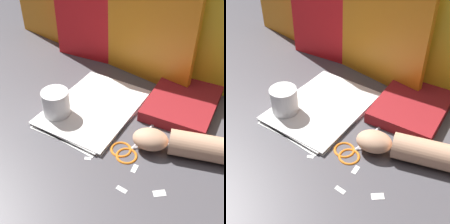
# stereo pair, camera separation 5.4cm
# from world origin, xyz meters

# --- Properties ---
(ground_plane) EXTENTS (6.00, 6.00, 0.00)m
(ground_plane) POSITION_xyz_m (0.00, 0.00, 0.00)
(ground_plane) COLOR #4C494F
(backdrop_panel_left) EXTENTS (0.79, 0.15, 0.35)m
(backdrop_panel_left) POSITION_xyz_m (-0.29, 0.34, 0.18)
(backdrop_panel_left) COLOR orange
(backdrop_panel_left) RESTS_ON ground_plane
(backdrop_panel_center) EXTENTS (0.81, 0.07, 0.52)m
(backdrop_panel_center) POSITION_xyz_m (-0.02, 0.34, 0.26)
(backdrop_panel_center) COLOR red
(backdrop_panel_center) RESTS_ON ground_plane
(paper_stack) EXTENTS (0.26, 0.34, 0.01)m
(paper_stack) POSITION_xyz_m (-0.12, 0.07, 0.01)
(paper_stack) COLOR white
(paper_stack) RESTS_ON ground_plane
(book_closed) EXTENTS (0.21, 0.25, 0.04)m
(book_closed) POSITION_xyz_m (0.12, 0.21, 0.02)
(book_closed) COLOR maroon
(book_closed) RESTS_ON ground_plane
(scissors) EXTENTS (0.16, 0.18, 0.01)m
(scissors) POSITION_xyz_m (0.06, -0.03, 0.00)
(scissors) COLOR silver
(scissors) RESTS_ON ground_plane
(hand_forearm) EXTENTS (0.33, 0.15, 0.07)m
(hand_forearm) POSITION_xyz_m (0.22, 0.04, 0.03)
(hand_forearm) COLOR tan
(hand_forearm) RESTS_ON ground_plane
(paper_scrap_near) EXTENTS (0.02, 0.02, 0.00)m
(paper_scrap_near) POSITION_xyz_m (-0.02, -0.11, 0.00)
(paper_scrap_near) COLOR white
(paper_scrap_near) RESTS_ON ground_plane
(paper_scrap_mid) EXTENTS (0.01, 0.03, 0.00)m
(paper_scrap_mid) POSITION_xyz_m (0.10, -0.08, 0.00)
(paper_scrap_mid) COLOR white
(paper_scrap_mid) RESTS_ON ground_plane
(paper_scrap_far) EXTENTS (0.03, 0.03, 0.00)m
(paper_scrap_far) POSITION_xyz_m (0.18, -0.12, 0.00)
(paper_scrap_far) COLOR white
(paper_scrap_far) RESTS_ON ground_plane
(paper_scrap_side) EXTENTS (0.03, 0.01, 0.00)m
(paper_scrap_side) POSITION_xyz_m (0.10, -0.15, 0.00)
(paper_scrap_side) COLOR white
(paper_scrap_side) RESTS_ON ground_plane
(mug) EXTENTS (0.08, 0.08, 0.09)m
(mug) POSITION_xyz_m (-0.19, -0.01, 0.04)
(mug) COLOR white
(mug) RESTS_ON ground_plane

